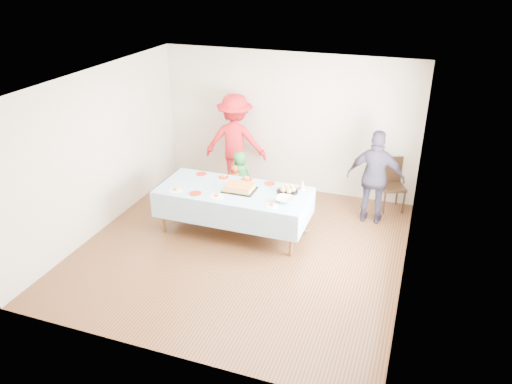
% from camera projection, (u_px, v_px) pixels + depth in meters
% --- Properties ---
extents(ground, '(5.00, 5.00, 0.00)m').
position_uv_depth(ground, '(242.00, 248.00, 8.04)').
color(ground, '#482514').
rests_on(ground, ground).
extents(room_walls, '(5.04, 5.04, 2.72)m').
position_uv_depth(room_walls, '(244.00, 145.00, 7.27)').
color(room_walls, '#BDB09A').
rests_on(room_walls, ground).
extents(party_table, '(2.50, 1.10, 0.78)m').
position_uv_depth(party_table, '(234.00, 193.00, 8.23)').
color(party_table, brown).
rests_on(party_table, ground).
extents(birthday_cake, '(0.52, 0.40, 0.09)m').
position_uv_depth(birthday_cake, '(240.00, 188.00, 8.18)').
color(birthday_cake, black).
rests_on(birthday_cake, party_table).
extents(rolls_tray, '(0.35, 0.35, 0.11)m').
position_uv_depth(rolls_tray, '(287.00, 190.00, 8.11)').
color(rolls_tray, black).
rests_on(rolls_tray, party_table).
extents(punch_bowl, '(0.28, 0.28, 0.07)m').
position_uv_depth(punch_bowl, '(285.00, 199.00, 7.81)').
color(punch_bowl, silver).
rests_on(punch_bowl, party_table).
extents(party_hat, '(0.10, 0.10, 0.18)m').
position_uv_depth(party_hat, '(302.00, 184.00, 8.19)').
color(party_hat, white).
rests_on(party_hat, party_table).
extents(fork_pile, '(0.24, 0.18, 0.07)m').
position_uv_depth(fork_pile, '(271.00, 199.00, 7.82)').
color(fork_pile, white).
rests_on(fork_pile, party_table).
extents(plate_red_far_a, '(0.18, 0.18, 0.01)m').
position_uv_depth(plate_red_far_a, '(201.00, 174.00, 8.79)').
color(plate_red_far_a, '#B4250D').
rests_on(plate_red_far_a, party_table).
extents(plate_red_far_b, '(0.17, 0.17, 0.01)m').
position_uv_depth(plate_red_far_b, '(224.00, 177.00, 8.66)').
color(plate_red_far_b, '#B4250D').
rests_on(plate_red_far_b, party_table).
extents(plate_red_far_c, '(0.20, 0.20, 0.01)m').
position_uv_depth(plate_red_far_c, '(247.00, 180.00, 8.57)').
color(plate_red_far_c, '#B4250D').
rests_on(plate_red_far_c, party_table).
extents(plate_red_far_d, '(0.19, 0.19, 0.01)m').
position_uv_depth(plate_red_far_d, '(270.00, 183.00, 8.42)').
color(plate_red_far_d, '#B4250D').
rests_on(plate_red_far_d, party_table).
extents(plate_red_near, '(0.20, 0.20, 0.01)m').
position_uv_depth(plate_red_near, '(196.00, 193.00, 8.08)').
color(plate_red_near, '#B4250D').
rests_on(plate_red_near, party_table).
extents(plate_white_left, '(0.22, 0.22, 0.01)m').
position_uv_depth(plate_white_left, '(175.00, 190.00, 8.17)').
color(plate_white_left, white).
rests_on(plate_white_left, party_table).
extents(plate_white_mid, '(0.24, 0.24, 0.01)m').
position_uv_depth(plate_white_mid, '(217.00, 197.00, 7.97)').
color(plate_white_mid, white).
rests_on(plate_white_mid, party_table).
extents(plate_white_right, '(0.20, 0.20, 0.01)m').
position_uv_depth(plate_white_right, '(272.00, 206.00, 7.67)').
color(plate_white_right, white).
rests_on(plate_white_right, party_table).
extents(dining_chair, '(0.55, 0.55, 0.97)m').
position_uv_depth(dining_chair, '(391.00, 181.00, 9.12)').
color(dining_chair, black).
rests_on(dining_chair, ground).
extents(toddler_left, '(0.31, 0.23, 0.77)m').
position_uv_depth(toddler_left, '(235.00, 184.00, 9.36)').
color(toddler_left, '#B74316').
rests_on(toddler_left, ground).
extents(toddler_mid, '(0.47, 0.31, 0.95)m').
position_uv_depth(toddler_mid, '(240.00, 175.00, 9.52)').
color(toddler_mid, '#2A8039').
rests_on(toddler_mid, ground).
extents(toddler_right, '(0.42, 0.34, 0.81)m').
position_uv_depth(toddler_right, '(300.00, 209.00, 8.42)').
color(toddler_right, tan).
rests_on(toddler_right, ground).
extents(adult_left, '(1.31, 0.86, 1.90)m').
position_uv_depth(adult_left, '(235.00, 142.00, 9.80)').
color(adult_left, red).
rests_on(adult_left, ground).
extents(adult_right, '(0.99, 0.42, 1.68)m').
position_uv_depth(adult_right, '(375.00, 178.00, 8.52)').
color(adult_right, '#2E2A39').
rests_on(adult_right, ground).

